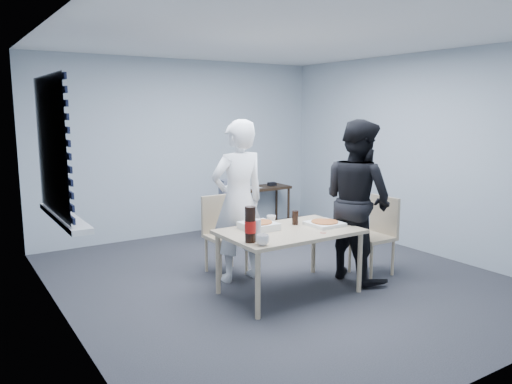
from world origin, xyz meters
TOP-DOWN VIEW (x-y plane):
  - room at (-2.20, 0.40)m, footprint 5.00×5.00m
  - dining_table at (-0.16, -0.42)m, footprint 1.37×0.87m
  - chair_far at (-0.39, 0.56)m, footprint 0.42×0.42m
  - chair_right at (1.08, -0.45)m, footprint 0.42×0.42m
  - person_white at (-0.38, 0.23)m, footprint 0.65×0.42m
  - person_black at (0.75, -0.45)m, footprint 0.47×0.86m
  - side_table at (1.26, 2.28)m, footprint 0.95×0.42m
  - stool at (0.37, 1.70)m, footprint 0.33×0.33m
  - backpack at (0.37, 1.69)m, footprint 0.31×0.23m
  - pizza_box_a at (-0.41, -0.24)m, footprint 0.33×0.33m
  - pizza_box_b at (0.26, -0.47)m, footprint 0.33×0.33m
  - mug_a at (-0.71, -0.76)m, footprint 0.17×0.17m
  - mug_b at (-0.17, -0.11)m, footprint 0.10×0.10m
  - cola_glass at (0.03, -0.26)m, footprint 0.08×0.08m
  - soda_bottle at (-0.75, -0.61)m, footprint 0.10×0.10m
  - plastic_cups at (-0.66, -0.59)m, footprint 0.09×0.09m
  - rubber_band at (0.04, -0.71)m, footprint 0.08×0.08m
  - papers at (1.11, 2.30)m, footprint 0.30×0.34m
  - black_box at (1.48, 2.28)m, footprint 0.13×0.10m

SIDE VIEW (x-z plane):
  - stool at x=0.37m, z-range 0.12..0.57m
  - chair_far at x=-0.39m, z-range 0.07..0.96m
  - chair_right at x=1.08m, z-range 0.07..0.96m
  - side_table at x=1.26m, z-range 0.24..0.88m
  - dining_table at x=-0.16m, z-range 0.27..0.94m
  - papers at x=1.11m, z-range 0.64..0.64m
  - black_box at x=1.48m, z-range 0.64..0.69m
  - backpack at x=0.37m, z-range 0.45..0.89m
  - rubber_band at x=0.04m, z-range 0.67..0.67m
  - pizza_box_b at x=0.26m, z-range 0.67..0.71m
  - pizza_box_a at x=-0.41m, z-range 0.67..0.75m
  - mug_b at x=-0.17m, z-range 0.67..0.76m
  - mug_a at x=-0.71m, z-range 0.67..0.76m
  - cola_glass at x=0.03m, z-range 0.67..0.81m
  - plastic_cups at x=-0.66m, z-range 0.67..0.87m
  - soda_bottle at x=-0.75m, z-range 0.66..0.99m
  - person_white at x=-0.38m, z-range 0.00..1.77m
  - person_black at x=0.75m, z-range 0.00..1.77m
  - room at x=-2.20m, z-range -1.06..3.94m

